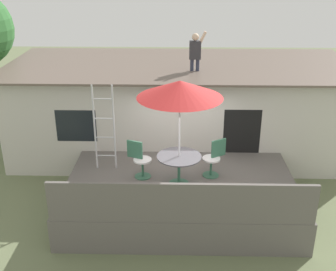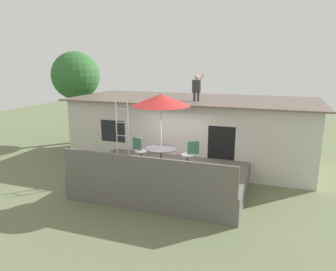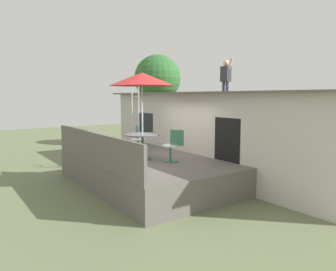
# 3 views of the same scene
# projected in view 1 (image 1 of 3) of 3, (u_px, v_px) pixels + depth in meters

# --- Properties ---
(ground_plane) EXTENTS (40.00, 40.00, 0.00)m
(ground_plane) POSITION_uv_depth(u_px,v_px,m) (180.00, 208.00, 10.48)
(ground_plane) COLOR #66704C
(house) EXTENTS (10.50, 4.50, 2.80)m
(house) POSITION_uv_depth(u_px,v_px,m) (181.00, 107.00, 13.23)
(house) COLOR beige
(house) RESTS_ON ground
(deck) EXTENTS (5.50, 3.56, 0.80)m
(deck) POSITION_uv_depth(u_px,v_px,m) (181.00, 195.00, 10.32)
(deck) COLOR #605B56
(deck) RESTS_ON ground
(deck_railing) EXTENTS (5.40, 0.08, 0.90)m
(deck_railing) POSITION_uv_depth(u_px,v_px,m) (182.00, 203.00, 8.39)
(deck_railing) COLOR #605B56
(deck_railing) RESTS_ON deck
(patio_table) EXTENTS (1.04, 1.04, 0.74)m
(patio_table) POSITION_uv_depth(u_px,v_px,m) (179.00, 162.00, 9.76)
(patio_table) COLOR #33664C
(patio_table) RESTS_ON deck
(patio_umbrella) EXTENTS (1.90, 1.90, 2.54)m
(patio_umbrella) POSITION_uv_depth(u_px,v_px,m) (180.00, 89.00, 9.07)
(patio_umbrella) COLOR silver
(patio_umbrella) RESTS_ON deck
(step_ladder) EXTENTS (0.52, 0.04, 2.20)m
(step_ladder) POSITION_uv_depth(u_px,v_px,m) (104.00, 128.00, 10.33)
(step_ladder) COLOR silver
(step_ladder) RESTS_ON deck
(person_figure) EXTENTS (0.47, 0.20, 1.11)m
(person_figure) POSITION_uv_depth(u_px,v_px,m) (196.00, 49.00, 11.66)
(person_figure) COLOR #33384C
(person_figure) RESTS_ON house
(patio_chair_left) EXTENTS (0.60, 0.44, 0.92)m
(patio_chair_left) POSITION_uv_depth(u_px,v_px,m) (140.00, 159.00, 10.18)
(patio_chair_left) COLOR #33664C
(patio_chair_left) RESTS_ON deck
(patio_chair_right) EXTENTS (0.58, 0.44, 0.92)m
(patio_chair_right) POSITION_uv_depth(u_px,v_px,m) (214.00, 158.00, 10.24)
(patio_chair_right) COLOR #33664C
(patio_chair_right) RESTS_ON deck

